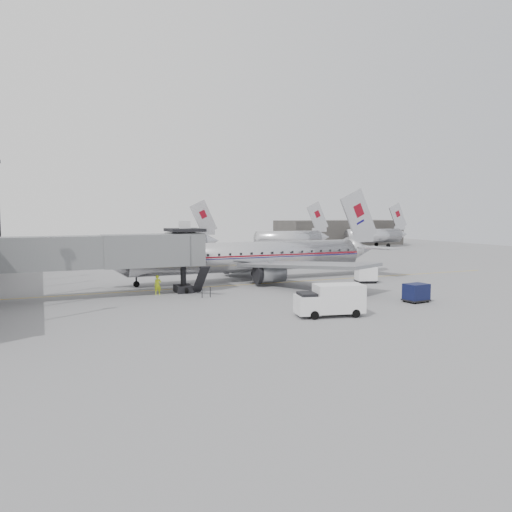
{
  "coord_description": "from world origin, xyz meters",
  "views": [
    {
      "loc": [
        -22.12,
        -44.54,
        7.94
      ],
      "look_at": [
        -0.71,
        5.22,
        3.2
      ],
      "focal_mm": 35.0,
      "sensor_mm": 36.0,
      "label": 1
    }
  ],
  "objects_px": {
    "airliner": "(254,257)",
    "baggage_cart_white": "(366,274)",
    "baggage_cart_navy": "(416,292)",
    "service_van": "(330,300)",
    "ramp_worker": "(158,285)"
  },
  "relations": [
    {
      "from": "airliner",
      "to": "baggage_cart_white",
      "type": "bearing_deg",
      "value": -33.75
    },
    {
      "from": "baggage_cart_navy",
      "to": "baggage_cart_white",
      "type": "xyz_separation_m",
      "value": [
        3.26,
        12.0,
        0.08
      ]
    },
    {
      "from": "airliner",
      "to": "baggage_cart_white",
      "type": "distance_m",
      "value": 12.98
    },
    {
      "from": "baggage_cart_white",
      "to": "service_van",
      "type": "bearing_deg",
      "value": -117.1
    },
    {
      "from": "baggage_cart_navy",
      "to": "baggage_cart_white",
      "type": "distance_m",
      "value": 12.44
    },
    {
      "from": "airliner",
      "to": "ramp_worker",
      "type": "xyz_separation_m",
      "value": [
        -12.7,
        -6.01,
        -1.83
      ]
    },
    {
      "from": "baggage_cart_navy",
      "to": "ramp_worker",
      "type": "xyz_separation_m",
      "value": [
        -20.21,
        13.0,
        0.08
      ]
    },
    {
      "from": "ramp_worker",
      "to": "airliner",
      "type": "bearing_deg",
      "value": 24.06
    },
    {
      "from": "service_van",
      "to": "baggage_cart_white",
      "type": "distance_m",
      "value": 19.53
    },
    {
      "from": "service_van",
      "to": "ramp_worker",
      "type": "xyz_separation_m",
      "value": [
        -10.02,
        15.16,
        -0.33
      ]
    },
    {
      "from": "airliner",
      "to": "baggage_cart_white",
      "type": "xyz_separation_m",
      "value": [
        10.78,
        -7.01,
        -1.83
      ]
    },
    {
      "from": "service_van",
      "to": "baggage_cart_white",
      "type": "xyz_separation_m",
      "value": [
        13.46,
        14.16,
        -0.33
      ]
    },
    {
      "from": "airliner",
      "to": "baggage_cart_navy",
      "type": "xyz_separation_m",
      "value": [
        7.51,
        -19.01,
        -1.91
      ]
    },
    {
      "from": "airliner",
      "to": "ramp_worker",
      "type": "distance_m",
      "value": 14.17
    },
    {
      "from": "baggage_cart_navy",
      "to": "baggage_cart_white",
      "type": "bearing_deg",
      "value": 68.55
    }
  ]
}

